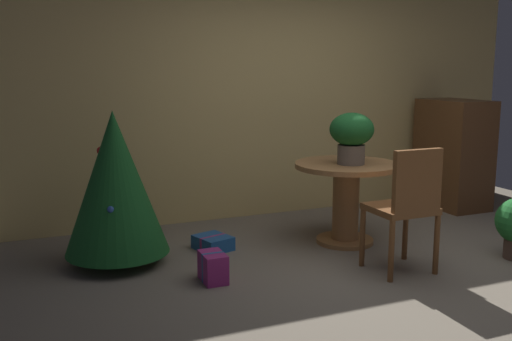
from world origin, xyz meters
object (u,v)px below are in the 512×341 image
(flower_vase, at_px, (352,134))
(wooden_chair_near, at_px, (407,202))
(holiday_tree, at_px, (115,183))
(gift_box_blue, at_px, (213,243))
(gift_box_purple, at_px, (213,267))
(round_dining_table, at_px, (346,191))
(wooden_cabinet, at_px, (453,154))

(flower_vase, relative_size, wooden_chair_near, 0.46)
(holiday_tree, relative_size, gift_box_blue, 3.38)
(gift_box_purple, bearing_deg, gift_box_blue, 70.95)
(wooden_chair_near, relative_size, gift_box_purple, 3.78)
(round_dining_table, xyz_separation_m, flower_vase, (0.00, -0.06, 0.53))
(holiday_tree, bearing_deg, gift_box_purple, -50.01)
(gift_box_purple, bearing_deg, round_dining_table, 17.60)
(flower_vase, distance_m, wooden_chair_near, 0.93)
(gift_box_blue, bearing_deg, round_dining_table, -13.51)
(flower_vase, xyz_separation_m, holiday_tree, (-2.03, 0.30, -0.34))
(gift_box_blue, bearing_deg, gift_box_purple, -109.05)
(holiday_tree, height_order, gift_box_purple, holiday_tree)
(holiday_tree, xyz_separation_m, gift_box_blue, (0.84, 0.05, -0.62))
(round_dining_table, relative_size, wooden_cabinet, 0.77)
(round_dining_table, bearing_deg, wooden_cabinet, 21.32)
(holiday_tree, height_order, gift_box_blue, holiday_tree)
(flower_vase, xyz_separation_m, gift_box_purple, (-1.45, -0.40, -0.91))
(wooden_chair_near, height_order, gift_box_blue, wooden_chair_near)
(flower_vase, bearing_deg, gift_box_blue, 163.72)
(round_dining_table, distance_m, wooden_cabinet, 2.02)
(round_dining_table, relative_size, wooden_chair_near, 0.94)
(round_dining_table, height_order, flower_vase, flower_vase)
(gift_box_purple, bearing_deg, wooden_cabinet, 19.72)
(flower_vase, bearing_deg, wooden_cabinet, 22.97)
(holiday_tree, xyz_separation_m, gift_box_purple, (0.59, -0.70, -0.57))
(gift_box_blue, distance_m, wooden_cabinet, 3.14)
(flower_vase, distance_m, gift_box_blue, 1.57)
(wooden_chair_near, height_order, holiday_tree, holiday_tree)
(round_dining_table, relative_size, gift_box_purple, 3.55)
(round_dining_table, xyz_separation_m, gift_box_purple, (-1.45, -0.46, -0.37))
(flower_vase, height_order, wooden_cabinet, wooden_cabinet)
(wooden_chair_near, xyz_separation_m, gift_box_purple, (-1.45, 0.42, -0.46))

